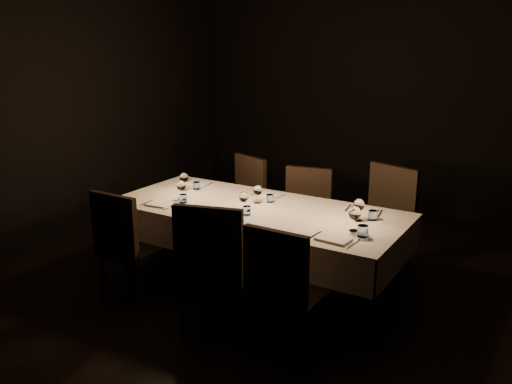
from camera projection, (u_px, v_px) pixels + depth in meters
The scene contains 14 objects.
room at pixel (256, 121), 4.40m from camera, with size 5.01×6.01×3.01m.
dining_table at pixel (256, 216), 4.63m from camera, with size 2.52×1.12×0.76m.
chair_near_left at pixel (126, 242), 4.45m from camera, with size 0.47×0.47×0.97m.
place_setting_near_left at pixel (175, 194), 4.76m from camera, with size 0.31×0.39×0.17m.
chair_near_center at pixel (215, 265), 3.92m from camera, with size 0.62×0.62×1.05m.
place_setting_near_center at pixel (238, 206), 4.43m from camera, with size 0.30×0.39×0.16m.
chair_near_right at pixel (284, 287), 3.64m from camera, with size 0.48×0.48×0.97m.
place_setting_near_right at pixel (350, 225), 3.94m from camera, with size 0.36×0.42×0.20m.
chair_far_left at pixel (242, 199), 5.68m from camera, with size 0.59×0.59×0.97m.
place_setting_far_left at pixel (191, 181), 5.20m from camera, with size 0.31×0.40×0.17m.
chair_far_center at pixel (305, 213), 5.24m from camera, with size 0.53×0.53×0.95m.
place_setting_far_center at pixel (264, 194), 4.79m from camera, with size 0.30×0.39×0.16m.
chair_far_right at pixel (383, 220), 4.89m from camera, with size 0.63×0.63×1.05m.
place_setting_far_right at pixel (364, 209), 4.33m from camera, with size 0.34×0.40×0.18m.
Camera 1 is at (2.28, -3.76, 2.14)m, focal length 38.00 mm.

